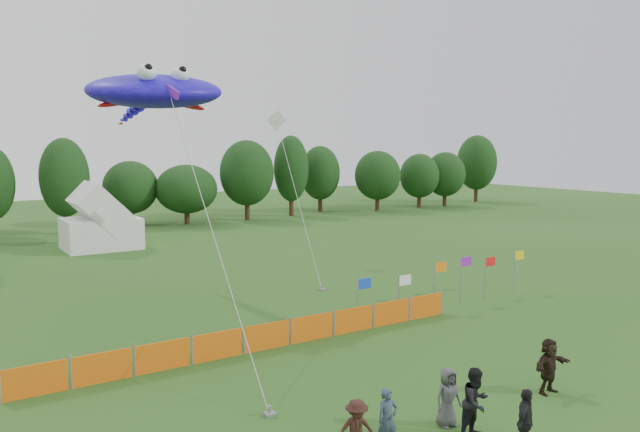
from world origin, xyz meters
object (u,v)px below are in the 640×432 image
tent_right (101,223)px  spectator_a (387,419)px  barrier_fence (267,336)px  spectator_e (448,397)px  spectator_c (357,431)px  spectator_d (525,422)px  spectator_f (549,366)px  stingray_kite (152,92)px  spectator_b (476,402)px

tent_right → spectator_a: tent_right is taller
barrier_fence → spectator_a: bearing=-97.5°
barrier_fence → spectator_a: (-1.11, -8.46, 0.29)m
tent_right → spectator_e: 34.72m
spectator_a → spectator_c: size_ratio=1.00×
spectator_a → spectator_d: spectator_d is taller
spectator_c → spectator_d: spectator_d is taller
spectator_e → spectator_f: spectator_f is taller
spectator_f → stingray_kite: (-6.36, 17.67, 9.20)m
spectator_a → spectator_d: (2.66, -2.08, 0.05)m
spectator_a → spectator_e: spectator_e is taller
spectator_e → spectator_c: bearing=-171.4°
spectator_a → barrier_fence: bearing=88.5°
tent_right → spectator_f: bearing=-82.1°
spectator_c → stingray_kite: stingray_kite is taller
tent_right → stingray_kite: bearing=-95.1°
tent_right → spectator_b: (0.79, -35.54, -0.94)m
barrier_fence → stingray_kite: (-1.02, 9.29, 9.56)m
barrier_fence → spectator_e: size_ratio=10.97×
tent_right → spectator_c: tent_right is taller
tent_right → spectator_e: tent_right is taller
tent_right → spectator_f: (4.84, -34.77, -1.01)m
spectator_d → stingray_kite: (-2.57, 19.82, 9.21)m
tent_right → spectator_b: tent_right is taller
spectator_a → spectator_e: (2.22, 0.14, 0.02)m
spectator_e → tent_right: bearing=95.4°
spectator_c → stingray_kite: bearing=103.8°
barrier_fence → spectator_e: bearing=-82.4°
spectator_a → spectator_b: (2.40, -0.70, 0.13)m
barrier_fence → spectator_b: 9.26m
barrier_fence → spectator_e: spectator_e is taller
spectator_d → spectator_e: (-0.44, 2.22, -0.03)m
spectator_e → spectator_f: bearing=3.4°
spectator_e → stingray_kite: stingray_kite is taller
barrier_fence → spectator_b: bearing=-82.0°
barrier_fence → spectator_b: (1.29, -9.16, 0.43)m
spectator_c → spectator_a: bearing=22.6°
spectator_a → stingray_kite: bearing=95.7°
spectator_d → stingray_kite: bearing=72.7°
spectator_d → stingray_kite: 22.01m
spectator_d → spectator_f: spectator_f is taller
spectator_e → spectator_d: bearing=-74.4°
barrier_fence → stingray_kite: stingray_kite is taller
spectator_b → spectator_f: 4.12m
tent_right → spectator_b: size_ratio=2.83×
barrier_fence → spectator_d: spectator_d is taller
spectator_b → spectator_f: spectator_b is taller
spectator_d → tent_right: bearing=66.9°
spectator_a → spectator_f: size_ratio=0.92×
spectator_b → spectator_f: size_ratio=1.08×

